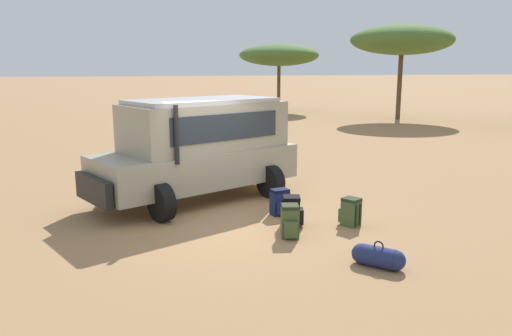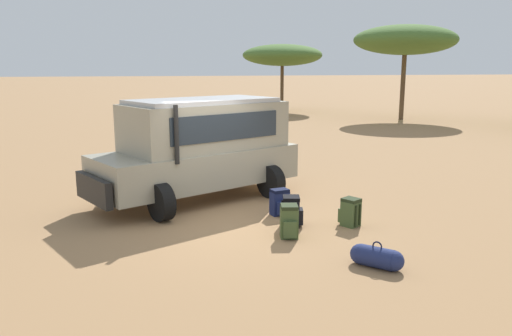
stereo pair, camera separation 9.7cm
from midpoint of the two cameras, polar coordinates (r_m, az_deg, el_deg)
The scene contains 9 objects.
ground_plane at distance 10.60m, azimuth -3.09°, elevation -6.01°, with size 320.00×320.00×0.00m, color #9E754C.
safari_vehicle at distance 12.09m, azimuth -6.65°, elevation 2.43°, with size 5.37×3.88×2.44m.
backpack_beside_front_wheel at distance 10.35m, azimuth 10.49°, elevation -4.98°, with size 0.42×0.47×0.58m.
backpack_cluster_center at distance 10.17m, azimuth 3.88°, elevation -4.98°, with size 0.48×0.43×0.62m.
backpack_near_rear_wheel at distance 9.51m, azimuth 3.61°, elevation -6.13°, with size 0.39×0.47×0.63m.
backpack_outermost at distance 10.92m, azimuth 2.51°, elevation -3.95°, with size 0.43×0.41×0.58m.
duffel_bag_low_black_case at distance 8.41m, azimuth 13.46°, elevation -9.85°, with size 0.71×0.74×0.44m.
acacia_tree_far_left at distance 36.30m, azimuth 2.57°, elevation 12.75°, with size 5.65×5.74×4.73m.
acacia_tree_left_mid at distance 31.86m, azimuth 16.26°, elevation 13.85°, with size 6.22×5.56×5.62m.
Camera 1 is at (-2.09, -9.89, 3.20)m, focal length 35.00 mm.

